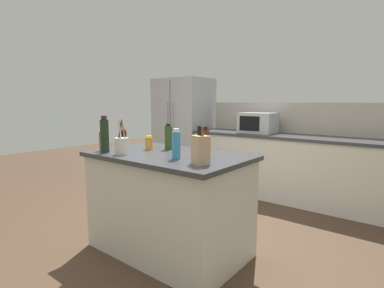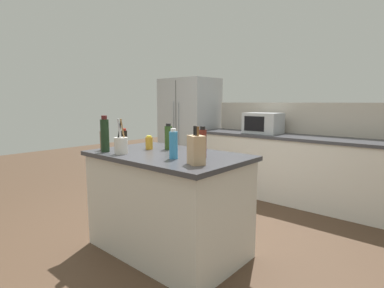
# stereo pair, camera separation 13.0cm
# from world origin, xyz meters

# --- Properties ---
(ground_plane) EXTENTS (14.00, 14.00, 0.00)m
(ground_plane) POSITION_xyz_m (0.00, 0.00, 0.00)
(ground_plane) COLOR #473323
(back_counter_run) EXTENTS (2.96, 0.66, 0.94)m
(back_counter_run) POSITION_xyz_m (0.30, 2.20, 0.47)
(back_counter_run) COLOR beige
(back_counter_run) RESTS_ON ground_plane
(wall_backsplash) EXTENTS (2.92, 0.03, 0.46)m
(wall_backsplash) POSITION_xyz_m (0.30, 2.52, 1.17)
(wall_backsplash) COLOR #B2A899
(wall_backsplash) RESTS_ON back_counter_run
(kitchen_island) EXTENTS (1.46, 0.90, 0.94)m
(kitchen_island) POSITION_xyz_m (0.00, 0.00, 0.47)
(kitchen_island) COLOR beige
(kitchen_island) RESTS_ON ground_plane
(refrigerator) EXTENTS (0.96, 0.75, 1.83)m
(refrigerator) POSITION_xyz_m (-1.70, 2.25, 0.91)
(refrigerator) COLOR #ADB2B7
(refrigerator) RESTS_ON ground_plane
(microwave) EXTENTS (0.52, 0.39, 0.31)m
(microwave) POSITION_xyz_m (-0.18, 2.20, 1.09)
(microwave) COLOR #ADB2B7
(microwave) RESTS_ON back_counter_run
(knife_block) EXTENTS (0.16, 0.15, 0.29)m
(knife_block) POSITION_xyz_m (0.52, -0.20, 1.05)
(knife_block) COLOR tan
(knife_block) RESTS_ON kitchen_island
(utensil_crock) EXTENTS (0.12, 0.12, 0.32)m
(utensil_crock) POSITION_xyz_m (-0.30, -0.29, 1.02)
(utensil_crock) COLOR beige
(utensil_crock) RESTS_ON kitchen_island
(dish_soap_bottle) EXTENTS (0.07, 0.07, 0.25)m
(dish_soap_bottle) POSITION_xyz_m (0.23, -0.15, 1.06)
(dish_soap_bottle) COLOR #3384BC
(dish_soap_bottle) RESTS_ON kitchen_island
(vinegar_bottle) EXTENTS (0.07, 0.07, 0.27)m
(vinegar_bottle) POSITION_xyz_m (0.38, 0.05, 1.07)
(vinegar_bottle) COLOR maroon
(vinegar_bottle) RESTS_ON kitchen_island
(pepper_grinder) EXTENTS (0.06, 0.06, 0.21)m
(pepper_grinder) POSITION_xyz_m (-0.62, -0.27, 1.04)
(pepper_grinder) COLOR brown
(pepper_grinder) RESTS_ON kitchen_island
(soy_sauce_bottle) EXTENTS (0.06, 0.06, 0.21)m
(soy_sauce_bottle) POSITION_xyz_m (-0.53, -0.08, 1.04)
(soy_sauce_bottle) COLOR black
(soy_sauce_bottle) RESTS_ON kitchen_island
(wine_bottle) EXTENTS (0.08, 0.08, 0.34)m
(wine_bottle) POSITION_xyz_m (-0.51, -0.32, 1.10)
(wine_bottle) COLOR black
(wine_bottle) RESTS_ON kitchen_island
(olive_oil_bottle) EXTENTS (0.08, 0.08, 0.26)m
(olive_oil_bottle) POSITION_xyz_m (-0.17, 0.19, 1.06)
(olive_oil_bottle) COLOR #2D4C1E
(olive_oil_bottle) RESTS_ON kitchen_island
(honey_jar) EXTENTS (0.07, 0.07, 0.14)m
(honey_jar) POSITION_xyz_m (-0.31, 0.06, 1.00)
(honey_jar) COLOR gold
(honey_jar) RESTS_ON kitchen_island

